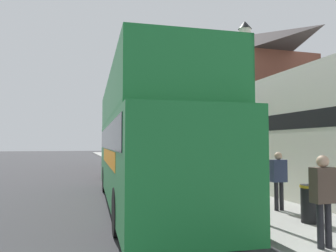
{
  "coord_description": "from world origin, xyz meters",
  "views": [
    {
      "loc": [
        1.67,
        -2.72,
        2.05
      ],
      "look_at": [
        4.65,
        7.75,
        2.64
      ],
      "focal_mm": 35.0,
      "sensor_mm": 36.0,
      "label": 1
    }
  ],
  "objects_px": {
    "lamp_post_second": "(162,117)",
    "lamp_post_nearest": "(246,82)",
    "litter_bin": "(310,202)",
    "parked_car_ahead_of_bus": "(123,167)",
    "tour_bus": "(144,151)",
    "pedestrian_second": "(323,192)",
    "pedestrian_third": "(279,175)",
    "lamp_post_third": "(132,126)"
  },
  "relations": [
    {
      "from": "pedestrian_third",
      "to": "lamp_post_nearest",
      "type": "bearing_deg",
      "value": -155.87
    },
    {
      "from": "tour_bus",
      "to": "lamp_post_nearest",
      "type": "xyz_separation_m",
      "value": [
        2.06,
        -3.18,
        1.86
      ]
    },
    {
      "from": "parked_car_ahead_of_bus",
      "to": "litter_bin",
      "type": "distance_m",
      "value": 12.54
    },
    {
      "from": "pedestrian_third",
      "to": "lamp_post_third",
      "type": "xyz_separation_m",
      "value": [
        -1.31,
        17.66,
        2.31
      ]
    },
    {
      "from": "pedestrian_second",
      "to": "lamp_post_nearest",
      "type": "xyz_separation_m",
      "value": [
        -0.14,
        2.56,
        2.5
      ]
    },
    {
      "from": "parked_car_ahead_of_bus",
      "to": "lamp_post_second",
      "type": "xyz_separation_m",
      "value": [
        1.74,
        -2.22,
        2.73
      ]
    },
    {
      "from": "tour_bus",
      "to": "parked_car_ahead_of_bus",
      "type": "height_order",
      "value": "tour_bus"
    },
    {
      "from": "tour_bus",
      "to": "lamp_post_second",
      "type": "xyz_separation_m",
      "value": [
        2.19,
        5.96,
        1.65
      ]
    },
    {
      "from": "lamp_post_nearest",
      "to": "pedestrian_second",
      "type": "bearing_deg",
      "value": -86.95
    },
    {
      "from": "pedestrian_second",
      "to": "lamp_post_second",
      "type": "distance_m",
      "value": 11.92
    },
    {
      "from": "lamp_post_second",
      "to": "lamp_post_nearest",
      "type": "bearing_deg",
      "value": -90.82
    },
    {
      "from": "tour_bus",
      "to": "litter_bin",
      "type": "bearing_deg",
      "value": -48.21
    },
    {
      "from": "tour_bus",
      "to": "lamp_post_third",
      "type": "bearing_deg",
      "value": 84.67
    },
    {
      "from": "tour_bus",
      "to": "pedestrian_third",
      "type": "relative_size",
      "value": 6.88
    },
    {
      "from": "pedestrian_second",
      "to": "lamp_post_third",
      "type": "relative_size",
      "value": 0.35
    },
    {
      "from": "parked_car_ahead_of_bus",
      "to": "lamp_post_third",
      "type": "relative_size",
      "value": 0.94
    },
    {
      "from": "pedestrian_third",
      "to": "lamp_post_second",
      "type": "relative_size",
      "value": 0.35
    },
    {
      "from": "pedestrian_third",
      "to": "lamp_post_third",
      "type": "relative_size",
      "value": 0.35
    },
    {
      "from": "lamp_post_third",
      "to": "pedestrian_second",
      "type": "bearing_deg",
      "value": -89.8
    },
    {
      "from": "parked_car_ahead_of_bus",
      "to": "pedestrian_third",
      "type": "xyz_separation_m",
      "value": [
        2.98,
        -10.74,
        0.42
      ]
    },
    {
      "from": "litter_bin",
      "to": "lamp_post_nearest",
      "type": "bearing_deg",
      "value": 145.11
    },
    {
      "from": "tour_bus",
      "to": "lamp_post_second",
      "type": "distance_m",
      "value": 6.56
    },
    {
      "from": "lamp_post_nearest",
      "to": "litter_bin",
      "type": "distance_m",
      "value": 3.39
    },
    {
      "from": "lamp_post_third",
      "to": "lamp_post_second",
      "type": "bearing_deg",
      "value": -89.57
    },
    {
      "from": "lamp_post_second",
      "to": "litter_bin",
      "type": "height_order",
      "value": "lamp_post_second"
    },
    {
      "from": "pedestrian_second",
      "to": "lamp_post_second",
      "type": "bearing_deg",
      "value": 90.03
    },
    {
      "from": "parked_car_ahead_of_bus",
      "to": "lamp_post_third",
      "type": "distance_m",
      "value": 7.63
    },
    {
      "from": "tour_bus",
      "to": "litter_bin",
      "type": "distance_m",
      "value": 5.34
    },
    {
      "from": "lamp_post_third",
      "to": "litter_bin",
      "type": "bearing_deg",
      "value": -86.51
    },
    {
      "from": "pedestrian_second",
      "to": "pedestrian_third",
      "type": "bearing_deg",
      "value": 68.79
    },
    {
      "from": "pedestrian_third",
      "to": "lamp_post_second",
      "type": "xyz_separation_m",
      "value": [
        -1.24,
        8.52,
        2.31
      ]
    },
    {
      "from": "parked_car_ahead_of_bus",
      "to": "pedestrian_third",
      "type": "distance_m",
      "value": 11.15
    },
    {
      "from": "pedestrian_third",
      "to": "lamp_post_nearest",
      "type": "relative_size",
      "value": 0.32
    },
    {
      "from": "pedestrian_third",
      "to": "litter_bin",
      "type": "relative_size",
      "value": 1.84
    },
    {
      "from": "parked_car_ahead_of_bus",
      "to": "litter_bin",
      "type": "height_order",
      "value": "parked_car_ahead_of_bus"
    },
    {
      "from": "pedestrian_second",
      "to": "litter_bin",
      "type": "xyz_separation_m",
      "value": [
        1.09,
        1.71,
        -0.54
      ]
    },
    {
      "from": "lamp_post_third",
      "to": "pedestrian_third",
      "type": "bearing_deg",
      "value": -85.76
    },
    {
      "from": "parked_car_ahead_of_bus",
      "to": "tour_bus",
      "type": "bearing_deg",
      "value": -96.34
    },
    {
      "from": "parked_car_ahead_of_bus",
      "to": "lamp_post_nearest",
      "type": "xyz_separation_m",
      "value": [
        1.61,
        -11.36,
        2.94
      ]
    },
    {
      "from": "pedestrian_second",
      "to": "litter_bin",
      "type": "height_order",
      "value": "pedestrian_second"
    },
    {
      "from": "parked_car_ahead_of_bus",
      "to": "lamp_post_third",
      "type": "xyz_separation_m",
      "value": [
        1.67,
        6.92,
        2.73
      ]
    },
    {
      "from": "lamp_post_nearest",
      "to": "lamp_post_third",
      "type": "height_order",
      "value": "lamp_post_nearest"
    }
  ]
}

